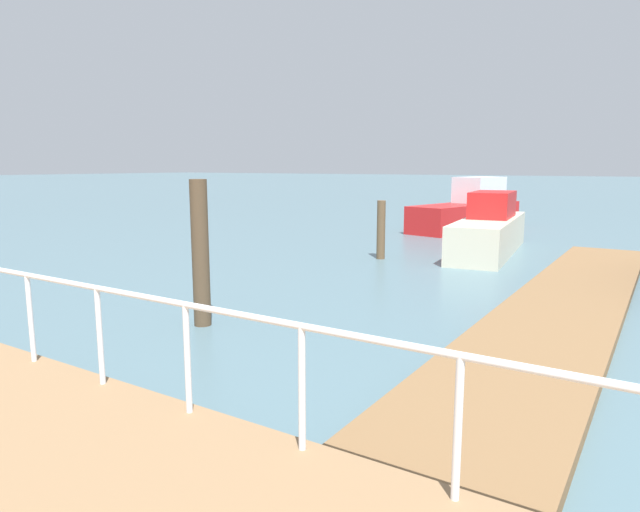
% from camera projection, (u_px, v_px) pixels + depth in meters
% --- Properties ---
extents(ground_plane, '(300.00, 300.00, 0.00)m').
position_uv_depth(ground_plane, '(9.00, 285.00, 12.72)').
color(ground_plane, slate).
extents(floating_dock, '(15.80, 2.00, 0.18)m').
position_uv_depth(floating_dock, '(566.00, 306.00, 10.43)').
color(floating_dock, olive).
rests_on(floating_dock, ground_plane).
extents(boardwalk_railing, '(0.06, 28.54, 1.08)m').
position_uv_depth(boardwalk_railing, '(302.00, 355.00, 4.43)').
color(boardwalk_railing, white).
rests_on(boardwalk_railing, boardwalk).
extents(dock_piling_1, '(0.25, 0.25, 1.71)m').
position_uv_depth(dock_piling_1, '(381.00, 230.00, 16.13)').
color(dock_piling_1, brown).
rests_on(dock_piling_1, ground_plane).
extents(dock_piling_4, '(0.29, 0.29, 2.49)m').
position_uv_depth(dock_piling_4, '(200.00, 254.00, 9.32)').
color(dock_piling_4, brown).
rests_on(dock_piling_4, ground_plane).
extents(moored_boat_0, '(6.61, 3.08, 2.22)m').
position_uv_depth(moored_boat_0, '(468.00, 210.00, 23.71)').
color(moored_boat_0, red).
rests_on(moored_boat_0, ground_plane).
extents(moored_boat_2, '(6.25, 2.17, 1.90)m').
position_uv_depth(moored_boat_2, '(490.00, 230.00, 17.23)').
color(moored_boat_2, beige).
rests_on(moored_boat_2, ground_plane).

